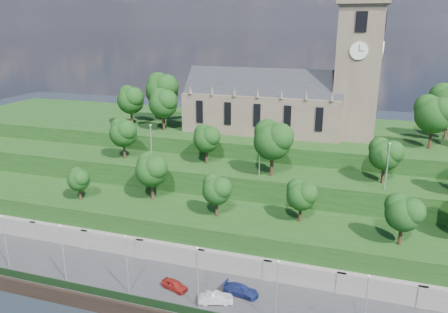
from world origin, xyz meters
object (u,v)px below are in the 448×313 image
(car_left, at_px, (175,285))
(car_right, at_px, (241,290))
(church, at_px, (287,96))
(car_middle, at_px, (216,298))

(car_left, bearing_deg, car_right, -61.34)
(church, xyz_separation_m, car_right, (1.66, -39.29, -19.82))
(car_middle, xyz_separation_m, car_right, (2.60, 2.71, -0.02))
(church, distance_m, car_right, 44.04)
(car_left, distance_m, car_right, 9.06)
(church, height_order, car_left, church)
(church, distance_m, car_middle, 46.44)
(church, height_order, car_middle, church)
(car_middle, bearing_deg, church, -19.47)
(car_right, bearing_deg, church, 9.34)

